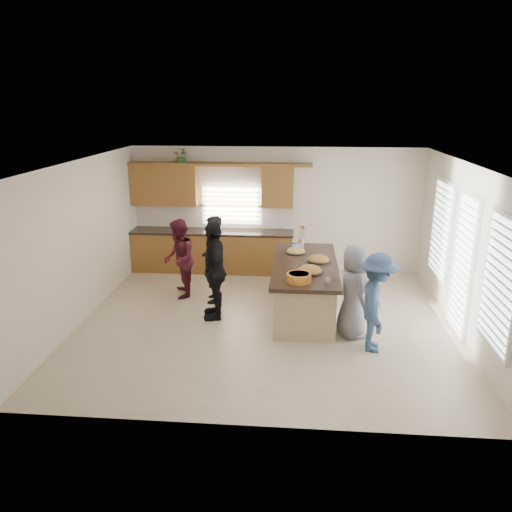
# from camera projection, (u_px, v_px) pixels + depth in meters

# --- Properties ---
(floor) EXTENTS (6.50, 6.50, 0.00)m
(floor) POSITION_uv_depth(u_px,v_px,m) (266.00, 321.00, 8.87)
(floor) COLOR beige
(floor) RESTS_ON ground
(room_shell) EXTENTS (6.52, 6.02, 2.81)m
(room_shell) POSITION_uv_depth(u_px,v_px,m) (267.00, 217.00, 8.31)
(room_shell) COLOR silver
(room_shell) RESTS_ON ground
(back_cabinetry) EXTENTS (4.08, 0.66, 2.46)m
(back_cabinetry) POSITION_uv_depth(u_px,v_px,m) (210.00, 232.00, 11.32)
(back_cabinetry) COLOR olive
(back_cabinetry) RESTS_ON ground
(right_wall_glazing) EXTENTS (0.06, 4.00, 2.25)m
(right_wall_glazing) POSITION_uv_depth(u_px,v_px,m) (464.00, 256.00, 8.08)
(right_wall_glazing) COLOR white
(right_wall_glazing) RESTS_ON ground
(island) EXTENTS (1.16, 2.70, 0.95)m
(island) POSITION_uv_depth(u_px,v_px,m) (304.00, 289.00, 9.15)
(island) COLOR tan
(island) RESTS_ON ground
(platter_front) EXTENTS (0.47, 0.47, 0.19)m
(platter_front) POSITION_uv_depth(u_px,v_px,m) (310.00, 271.00, 8.51)
(platter_front) COLOR black
(platter_front) RESTS_ON island
(platter_mid) EXTENTS (0.44, 0.44, 0.18)m
(platter_mid) POSITION_uv_depth(u_px,v_px,m) (319.00, 260.00, 9.11)
(platter_mid) COLOR black
(platter_mid) RESTS_ON island
(platter_back) EXTENTS (0.40, 0.40, 0.16)m
(platter_back) POSITION_uv_depth(u_px,v_px,m) (296.00, 251.00, 9.61)
(platter_back) COLOR black
(platter_back) RESTS_ON island
(salad_bowl) EXTENTS (0.40, 0.40, 0.14)m
(salad_bowl) POSITION_uv_depth(u_px,v_px,m) (299.00, 277.00, 8.06)
(salad_bowl) COLOR orange
(salad_bowl) RESTS_ON island
(clear_cup) EXTENTS (0.08, 0.08, 0.11)m
(clear_cup) POSITION_uv_depth(u_px,v_px,m) (328.00, 281.00, 7.94)
(clear_cup) COLOR white
(clear_cup) RESTS_ON island
(plate_stack) EXTENTS (0.21, 0.21, 0.05)m
(plate_stack) POSITION_uv_depth(u_px,v_px,m) (297.00, 246.00, 9.96)
(plate_stack) COLOR #B393D6
(plate_stack) RESTS_ON island
(flower_vase) EXTENTS (0.14, 0.14, 0.45)m
(flower_vase) POSITION_uv_depth(u_px,v_px,m) (302.00, 235.00, 9.94)
(flower_vase) COLOR silver
(flower_vase) RESTS_ON island
(potted_plant) EXTENTS (0.42, 0.39, 0.38)m
(potted_plant) POSITION_uv_depth(u_px,v_px,m) (182.00, 156.00, 10.96)
(potted_plant) COLOR #388033
(potted_plant) RESTS_ON back_cabinetry
(woman_left_back) EXTENTS (0.49, 0.67, 1.69)m
(woman_left_back) POSITION_uv_depth(u_px,v_px,m) (213.00, 260.00, 9.55)
(woman_left_back) COLOR black
(woman_left_back) RESTS_ON ground
(woman_left_mid) EXTENTS (0.75, 0.88, 1.57)m
(woman_left_mid) POSITION_uv_depth(u_px,v_px,m) (179.00, 259.00, 9.80)
(woman_left_mid) COLOR maroon
(woman_left_mid) RESTS_ON ground
(woman_left_front) EXTENTS (0.58, 1.09, 1.78)m
(woman_left_front) POSITION_uv_depth(u_px,v_px,m) (215.00, 270.00, 8.81)
(woman_left_front) COLOR black
(woman_left_front) RESTS_ON ground
(woman_right_back) EXTENTS (0.69, 1.08, 1.57)m
(woman_right_back) POSITION_uv_depth(u_px,v_px,m) (376.00, 303.00, 7.66)
(woman_right_back) COLOR #324B6D
(woman_right_back) RESTS_ON ground
(woman_right_front) EXTENTS (0.70, 0.88, 1.57)m
(woman_right_front) POSITION_uv_depth(u_px,v_px,m) (353.00, 291.00, 8.12)
(woman_right_front) COLOR slate
(woman_right_front) RESTS_ON ground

